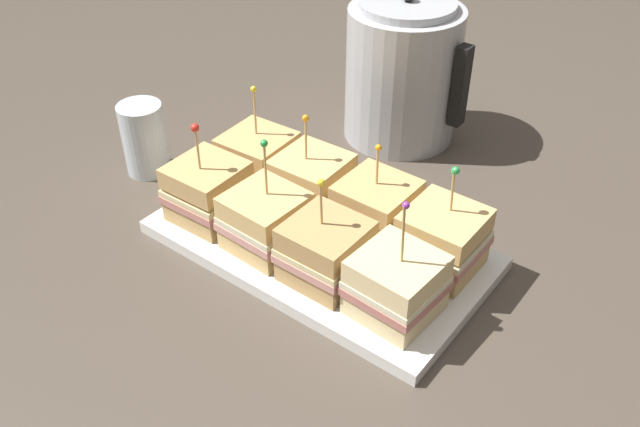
{
  "coord_description": "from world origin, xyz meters",
  "views": [
    {
      "loc": [
        0.43,
        -0.56,
        0.59
      ],
      "look_at": [
        0.0,
        0.0,
        0.06
      ],
      "focal_mm": 38.0,
      "sensor_mm": 36.0,
      "label": 1
    }
  ],
  "objects_px": {
    "drinking_glass": "(144,139)",
    "sandwich_back_center_right": "(376,210)",
    "sandwich_front_far_right": "(396,285)",
    "kettle_steel": "(403,73)",
    "sandwich_front_center_right": "(326,251)",
    "sandwich_back_far_left": "(258,161)",
    "sandwich_back_center_left": "(312,184)",
    "sandwich_front_far_left": "(208,191)",
    "serving_platter": "(320,244)",
    "sandwich_back_far_right": "(442,240)",
    "sandwich_front_center_left": "(266,221)"
  },
  "relations": [
    {
      "from": "sandwich_front_far_right",
      "to": "kettle_steel",
      "type": "bearing_deg",
      "value": 121.38
    },
    {
      "from": "sandwich_front_center_right",
      "to": "drinking_glass",
      "type": "relative_size",
      "value": 1.25
    },
    {
      "from": "sandwich_back_far_right",
      "to": "kettle_steel",
      "type": "bearing_deg",
      "value": 130.17
    },
    {
      "from": "serving_platter",
      "to": "sandwich_back_far_right",
      "type": "distance_m",
      "value": 0.17
    },
    {
      "from": "sandwich_back_center_left",
      "to": "sandwich_front_center_right",
      "type": "bearing_deg",
      "value": -45.18
    },
    {
      "from": "sandwich_front_far_left",
      "to": "sandwich_back_far_left",
      "type": "distance_m",
      "value": 0.1
    },
    {
      "from": "sandwich_front_far_left",
      "to": "sandwich_back_far_left",
      "type": "height_order",
      "value": "sandwich_back_far_left"
    },
    {
      "from": "serving_platter",
      "to": "kettle_steel",
      "type": "xyz_separation_m",
      "value": [
        -0.08,
        0.33,
        0.1
      ]
    },
    {
      "from": "sandwich_back_far_left",
      "to": "sandwich_back_center_left",
      "type": "xyz_separation_m",
      "value": [
        0.1,
        0.0,
        0.0
      ]
    },
    {
      "from": "sandwich_back_far_left",
      "to": "sandwich_back_center_left",
      "type": "height_order",
      "value": "sandwich_back_far_left"
    },
    {
      "from": "sandwich_back_far_left",
      "to": "sandwich_back_far_right",
      "type": "relative_size",
      "value": 1.07
    },
    {
      "from": "serving_platter",
      "to": "sandwich_back_center_left",
      "type": "bearing_deg",
      "value": 136.53
    },
    {
      "from": "sandwich_front_center_left",
      "to": "sandwich_front_center_right",
      "type": "height_order",
      "value": "sandwich_front_center_left"
    },
    {
      "from": "sandwich_front_center_right",
      "to": "kettle_steel",
      "type": "distance_m",
      "value": 0.41
    },
    {
      "from": "sandwich_front_far_right",
      "to": "sandwich_back_center_right",
      "type": "relative_size",
      "value": 1.14
    },
    {
      "from": "sandwich_front_far_right",
      "to": "drinking_glass",
      "type": "distance_m",
      "value": 0.49
    },
    {
      "from": "serving_platter",
      "to": "sandwich_back_center_left",
      "type": "height_order",
      "value": "sandwich_back_center_left"
    },
    {
      "from": "drinking_glass",
      "to": "sandwich_back_center_right",
      "type": "bearing_deg",
      "value": 8.85
    },
    {
      "from": "sandwich_front_far_right",
      "to": "sandwich_back_far_right",
      "type": "xyz_separation_m",
      "value": [
        0.0,
        0.1,
        0.0
      ]
    },
    {
      "from": "sandwich_front_far_right",
      "to": "sandwich_back_center_left",
      "type": "relative_size",
      "value": 1.08
    },
    {
      "from": "sandwich_back_far_left",
      "to": "sandwich_back_far_right",
      "type": "height_order",
      "value": "sandwich_back_far_left"
    },
    {
      "from": "serving_platter",
      "to": "sandwich_front_center_right",
      "type": "height_order",
      "value": "sandwich_front_center_right"
    },
    {
      "from": "sandwich_front_far_left",
      "to": "sandwich_front_far_right",
      "type": "bearing_deg",
      "value": -0.05
    },
    {
      "from": "sandwich_front_far_right",
      "to": "sandwich_back_far_right",
      "type": "relative_size",
      "value": 1.1
    },
    {
      "from": "sandwich_front_center_right",
      "to": "drinking_glass",
      "type": "bearing_deg",
      "value": 173.42
    },
    {
      "from": "sandwich_back_center_right",
      "to": "kettle_steel",
      "type": "xyz_separation_m",
      "value": [
        -0.13,
        0.28,
        0.05
      ]
    },
    {
      "from": "sandwich_back_center_left",
      "to": "sandwich_back_center_right",
      "type": "height_order",
      "value": "sandwich_back_center_left"
    },
    {
      "from": "sandwich_back_far_left",
      "to": "sandwich_front_center_right",
      "type": "bearing_deg",
      "value": -26.76
    },
    {
      "from": "serving_platter",
      "to": "sandwich_back_far_left",
      "type": "xyz_separation_m",
      "value": [
        -0.15,
        0.05,
        0.05
      ]
    },
    {
      "from": "sandwich_front_center_right",
      "to": "sandwich_back_far_right",
      "type": "bearing_deg",
      "value": 44.83
    },
    {
      "from": "sandwich_front_far_right",
      "to": "drinking_glass",
      "type": "xyz_separation_m",
      "value": [
        -0.48,
        0.04,
        -0.0
      ]
    },
    {
      "from": "serving_platter",
      "to": "sandwich_front_center_left",
      "type": "xyz_separation_m",
      "value": [
        -0.05,
        -0.05,
        0.05
      ]
    },
    {
      "from": "sandwich_front_far_left",
      "to": "sandwich_back_far_left",
      "type": "relative_size",
      "value": 0.96
    },
    {
      "from": "sandwich_front_far_left",
      "to": "sandwich_back_far_right",
      "type": "height_order",
      "value": "sandwich_front_far_left"
    },
    {
      "from": "sandwich_front_far_left",
      "to": "serving_platter",
      "type": "bearing_deg",
      "value": 18.42
    },
    {
      "from": "sandwich_front_center_right",
      "to": "sandwich_front_far_right",
      "type": "height_order",
      "value": "sandwich_front_far_right"
    },
    {
      "from": "serving_platter",
      "to": "sandwich_front_far_left",
      "type": "bearing_deg",
      "value": -161.58
    },
    {
      "from": "sandwich_front_far_left",
      "to": "sandwich_front_center_left",
      "type": "relative_size",
      "value": 0.95
    },
    {
      "from": "sandwich_front_center_left",
      "to": "kettle_steel",
      "type": "relative_size",
      "value": 0.63
    },
    {
      "from": "sandwich_back_center_right",
      "to": "sandwich_back_center_left",
      "type": "bearing_deg",
      "value": -178.79
    },
    {
      "from": "sandwich_front_far_left",
      "to": "sandwich_front_center_right",
      "type": "xyz_separation_m",
      "value": [
        0.2,
        -0.0,
        -0.0
      ]
    },
    {
      "from": "sandwich_front_far_left",
      "to": "sandwich_back_far_left",
      "type": "xyz_separation_m",
      "value": [
        0.0,
        0.1,
        -0.0
      ]
    },
    {
      "from": "sandwich_front_far_right",
      "to": "sandwich_back_far_left",
      "type": "xyz_separation_m",
      "value": [
        -0.3,
        0.1,
        0.0
      ]
    },
    {
      "from": "sandwich_front_center_right",
      "to": "serving_platter",
      "type": "bearing_deg",
      "value": 133.09
    },
    {
      "from": "sandwich_back_center_left",
      "to": "sandwich_back_far_right",
      "type": "xyz_separation_m",
      "value": [
        0.2,
        0.0,
        0.0
      ]
    },
    {
      "from": "sandwich_front_far_left",
      "to": "sandwich_back_center_right",
      "type": "xyz_separation_m",
      "value": [
        0.21,
        0.1,
        -0.0
      ]
    },
    {
      "from": "sandwich_front_center_right",
      "to": "sandwich_back_far_right",
      "type": "height_order",
      "value": "sandwich_back_far_right"
    },
    {
      "from": "sandwich_front_far_left",
      "to": "sandwich_front_far_right",
      "type": "height_order",
      "value": "sandwich_front_far_right"
    },
    {
      "from": "sandwich_front_center_right",
      "to": "sandwich_back_center_left",
      "type": "distance_m",
      "value": 0.14
    },
    {
      "from": "sandwich_front_center_left",
      "to": "sandwich_back_far_right",
      "type": "height_order",
      "value": "sandwich_front_center_left"
    }
  ]
}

